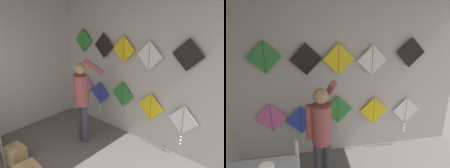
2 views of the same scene
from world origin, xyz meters
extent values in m
cube|color=#BCB7AD|center=(0.00, 3.60, 1.40)|extent=(4.46, 0.06, 2.80)
cylinder|color=#383842|center=(-0.49, 2.74, 0.39)|extent=(0.12, 0.12, 0.78)
cylinder|color=#383842|center=(-0.35, 2.73, 0.39)|extent=(0.12, 0.12, 0.78)
cylinder|color=#9E4C4C|center=(-0.42, 2.73, 1.08)|extent=(0.28, 0.28, 0.59)
sphere|color=tan|center=(-0.42, 2.73, 1.50)|extent=(0.21, 0.21, 0.21)
cylinder|color=#9E4C4C|center=(-0.58, 2.75, 1.11)|extent=(0.10, 0.10, 0.52)
cylinder|color=#9E4C4C|center=(-0.25, 2.93, 1.52)|extent=(0.10, 0.48, 0.38)
cube|color=pink|center=(-1.19, 3.51, 0.83)|extent=(0.53, 0.01, 0.53)
cylinder|color=black|center=(-1.19, 3.51, 0.83)|extent=(0.01, 0.01, 0.50)
cube|color=blue|center=(-0.69, 3.51, 0.74)|extent=(0.53, 0.01, 0.53)
cylinder|color=black|center=(-0.69, 3.51, 0.74)|extent=(0.01, 0.01, 0.50)
sphere|color=white|center=(-0.69, 3.50, 0.42)|extent=(0.04, 0.04, 0.04)
sphere|color=white|center=(-0.69, 3.50, 0.35)|extent=(0.04, 0.04, 0.04)
sphere|color=white|center=(-0.69, 3.50, 0.28)|extent=(0.04, 0.04, 0.04)
cube|color=#338C38|center=(-0.04, 3.51, 0.87)|extent=(0.53, 0.01, 0.53)
cylinder|color=black|center=(-0.04, 3.51, 0.87)|extent=(0.01, 0.01, 0.50)
sphere|color=white|center=(-0.04, 3.50, 0.56)|extent=(0.04, 0.04, 0.04)
sphere|color=white|center=(-0.04, 3.50, 0.49)|extent=(0.04, 0.04, 0.04)
cube|color=yellow|center=(0.64, 3.51, 0.79)|extent=(0.53, 0.01, 0.53)
cylinder|color=black|center=(0.64, 3.51, 0.79)|extent=(0.01, 0.01, 0.50)
cube|color=white|center=(1.28, 3.51, 0.74)|extent=(0.53, 0.01, 0.53)
cylinder|color=black|center=(1.28, 3.51, 0.74)|extent=(0.01, 0.01, 0.50)
sphere|color=white|center=(1.28, 3.50, 0.42)|extent=(0.04, 0.04, 0.04)
sphere|color=white|center=(1.28, 3.50, 0.35)|extent=(0.04, 0.04, 0.04)
sphere|color=white|center=(1.28, 3.50, 0.28)|extent=(0.04, 0.04, 0.04)
cube|color=#338C38|center=(-1.19, 3.51, 1.88)|extent=(0.53, 0.01, 0.53)
cylinder|color=black|center=(-1.19, 3.51, 1.88)|extent=(0.01, 0.01, 0.50)
cube|color=black|center=(-0.56, 3.51, 1.82)|extent=(0.53, 0.01, 0.53)
cylinder|color=black|center=(-0.56, 3.51, 1.82)|extent=(0.01, 0.01, 0.50)
cube|color=yellow|center=(-0.03, 3.51, 1.80)|extent=(0.53, 0.01, 0.53)
cylinder|color=black|center=(-0.03, 3.51, 1.80)|extent=(0.01, 0.01, 0.50)
cube|color=white|center=(0.56, 3.51, 1.75)|extent=(0.53, 0.01, 0.53)
cylinder|color=black|center=(0.56, 3.51, 1.75)|extent=(0.01, 0.01, 0.50)
cube|color=black|center=(1.25, 3.51, 1.85)|extent=(0.53, 0.01, 0.53)
cylinder|color=black|center=(1.25, 3.51, 1.85)|extent=(0.01, 0.01, 0.50)
camera|label=1|loc=(2.58, 0.24, 2.51)|focal=35.00mm
camera|label=2|loc=(-0.69, 0.09, 2.66)|focal=35.00mm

